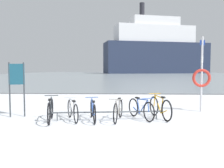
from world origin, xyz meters
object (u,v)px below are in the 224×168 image
object	(u,v)px
bicycle_3	(118,110)
info_sign	(17,80)
bicycle_0	(50,110)
ferry_ship	(156,50)
bicycle_2	(93,110)
rescue_post	(202,76)
bicycle_1	(73,110)
bicycle_4	(141,109)
bicycle_5	(160,108)

from	to	relation	value
bicycle_3	info_sign	xyz separation A→B (m)	(-3.68, 0.50, 0.98)
bicycle_0	ferry_ship	distance (m)	85.48
bicycle_0	bicycle_2	world-z (taller)	bicycle_0
rescue_post	ferry_ship	bearing A→B (deg)	83.29
bicycle_1	bicycle_2	world-z (taller)	bicycle_1
bicycle_4	ferry_ship	distance (m)	84.47
ferry_ship	bicycle_1	bearing A→B (deg)	-99.87
rescue_post	ferry_ship	xyz separation A→B (m)	(9.61, 81.61, 7.32)
bicycle_2	ferry_ship	xyz separation A→B (m)	(13.82, 83.46, 8.43)
bicycle_2	bicycle_0	bearing A→B (deg)	-170.56
info_sign	rescue_post	bearing A→B (deg)	10.91
bicycle_4	rescue_post	bearing A→B (deg)	30.99
info_sign	bicycle_1	bearing A→B (deg)	-12.77
bicycle_5	info_sign	size ratio (longest dim) A/B	0.84
bicycle_1	bicycle_4	distance (m)	2.35
bicycle_5	ferry_ship	world-z (taller)	ferry_ship
bicycle_3	ferry_ship	xyz separation A→B (m)	(12.97, 83.47, 8.41)
info_sign	ferry_ship	bearing A→B (deg)	78.65
bicycle_2	info_sign	distance (m)	3.04
bicycle_4	bicycle_1	bearing A→B (deg)	-172.88
info_sign	ferry_ship	size ratio (longest dim) A/B	0.05
bicycle_5	info_sign	xyz separation A→B (m)	(-5.15, 0.07, 0.96)
rescue_post	ferry_ship	distance (m)	82.50
bicycle_0	bicycle_4	distance (m)	3.07
bicycle_5	ferry_ship	xyz separation A→B (m)	(11.50, 83.04, 8.38)
bicycle_1	info_sign	world-z (taller)	info_sign
bicycle_0	ferry_ship	bearing A→B (deg)	79.70
bicycle_1	bicycle_5	xyz separation A→B (m)	(3.02, 0.41, 0.04)
bicycle_1	rescue_post	xyz separation A→B (m)	(4.92, 1.84, 1.10)
bicycle_2	rescue_post	distance (m)	4.74
bicycle_1	bicycle_5	world-z (taller)	bicycle_5
bicycle_4	info_sign	size ratio (longest dim) A/B	0.78
ferry_ship	bicycle_5	bearing A→B (deg)	-97.89
bicycle_1	bicycle_3	world-z (taller)	bicycle_3
rescue_post	bicycle_0	bearing A→B (deg)	-159.61
bicycle_1	bicycle_3	distance (m)	1.55
bicycle_3	bicycle_5	size ratio (longest dim) A/B	1.00
bicycle_0	bicycle_3	world-z (taller)	bicycle_0
bicycle_0	bicycle_1	distance (m)	0.73
rescue_post	bicycle_3	bearing A→B (deg)	-151.04
bicycle_0	bicycle_5	size ratio (longest dim) A/B	1.02
bicycle_0	bicycle_2	distance (m)	1.41
bicycle_5	rescue_post	bearing A→B (deg)	37.07
bicycle_2	ferry_ship	distance (m)	85.02
bicycle_2	bicycle_5	size ratio (longest dim) A/B	1.02
bicycle_3	info_sign	distance (m)	3.85
bicycle_4	bicycle_5	world-z (taller)	bicycle_5
bicycle_0	rescue_post	world-z (taller)	rescue_post
bicycle_0	bicycle_4	size ratio (longest dim) A/B	1.10
bicycle_5	info_sign	distance (m)	5.24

